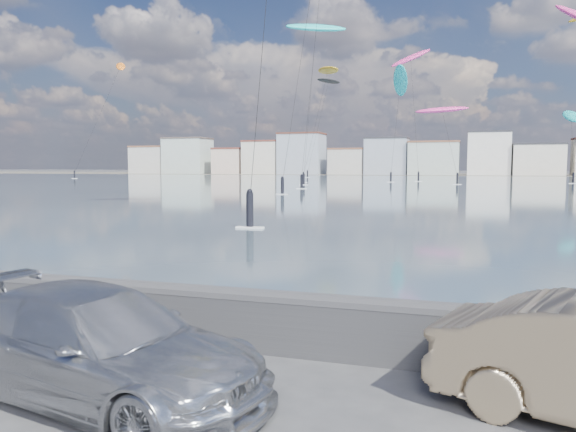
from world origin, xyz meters
name	(u,v)px	position (x,y,z in m)	size (l,w,h in m)	color
ground	(121,410)	(0.00, 0.00, 0.00)	(700.00, 700.00, 0.00)	#333335
bay_water	(439,184)	(0.00, 91.50, 0.01)	(500.00, 177.00, 0.00)	#364954
far_shore_strip	(453,174)	(0.00, 200.00, 0.01)	(500.00, 60.00, 0.00)	#4C473D
seawall	(211,313)	(0.00, 2.70, 0.58)	(400.00, 0.36, 1.08)	#28282B
far_buildings	(457,157)	(1.31, 186.00, 6.03)	(240.79, 13.26, 14.60)	beige
car_silver	(96,345)	(-0.51, 0.23, 0.74)	(2.08, 5.12, 1.48)	#B3B5BA
kitesurfer_0	(572,117)	(22.63, 110.30, 12.12)	(3.37, 13.09, 14.26)	#19BFBF
kitesurfer_1	(316,29)	(-21.17, 90.13, 26.67)	(11.05, 13.71, 28.05)	#19BFBF
kitesurfer_5	(328,82)	(-31.11, 140.84, 24.99)	(7.80, 11.08, 26.03)	black
kitesurfer_6	(442,110)	(-0.42, 104.98, 13.49)	(10.60, 17.57, 14.70)	#E5338C
kitesurfer_8	(411,60)	(-7.75, 119.08, 25.80)	(9.22, 15.21, 28.76)	#E5338C
kitesurfer_9	(328,71)	(-22.55, 104.66, 21.82)	(8.03, 17.51, 23.33)	#BF8C19
kitesurfer_10	(120,68)	(-82.10, 122.00, 28.21)	(7.52, 18.98, 30.89)	orange
kitesurfer_14	(400,82)	(-8.88, 110.19, 19.95)	(4.12, 15.04, 23.40)	#19BFBF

